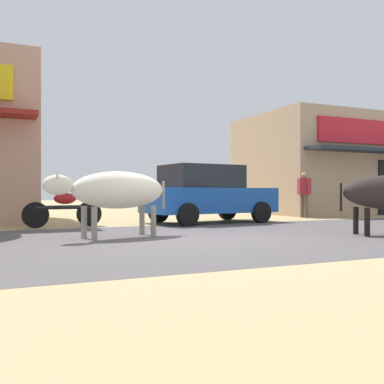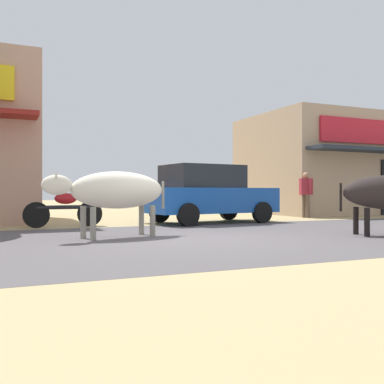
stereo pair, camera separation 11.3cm
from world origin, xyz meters
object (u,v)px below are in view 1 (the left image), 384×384
parked_hatchback_car (207,193)px  cow_near_brown (116,191)px  pedestrian_by_shop (304,191)px  parked_motorcycle (64,208)px

parked_hatchback_car → cow_near_brown: bearing=-139.0°
parked_hatchback_car → pedestrian_by_shop: 4.23m
pedestrian_by_shop → parked_motorcycle: bearing=-174.4°
parked_hatchback_car → cow_near_brown: parked_hatchback_car is taller
parked_motorcycle → pedestrian_by_shop: bearing=5.6°
parked_motorcycle → pedestrian_by_shop: pedestrian_by_shop is taller
pedestrian_by_shop → cow_near_brown: bearing=-153.0°
parked_motorcycle → parked_hatchback_car: bearing=-1.3°
parked_motorcycle → cow_near_brown: 3.14m
parked_hatchback_car → pedestrian_by_shop: size_ratio=2.51×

